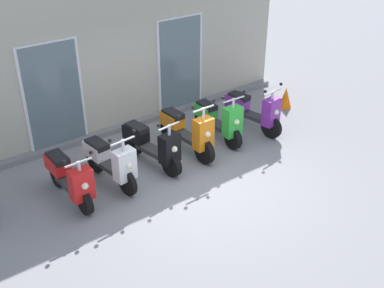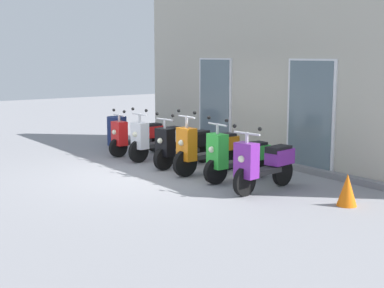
{
  "view_description": "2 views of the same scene",
  "coord_description": "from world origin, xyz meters",
  "px_view_note": "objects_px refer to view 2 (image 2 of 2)",
  "views": [
    {
      "loc": [
        -4.66,
        -5.97,
        5.02
      ],
      "look_at": [
        0.15,
        0.42,
        0.55
      ],
      "focal_mm": 44.68,
      "sensor_mm": 36.0,
      "label": 1
    },
    {
      "loc": [
        9.15,
        -5.62,
        2.36
      ],
      "look_at": [
        0.42,
        0.64,
        0.63
      ],
      "focal_mm": 51.32,
      "sensor_mm": 36.0,
      "label": 2
    }
  ],
  "objects_px": {
    "scooter_white": "(156,139)",
    "scooter_green": "(237,156)",
    "trash_bin": "(117,131)",
    "scooter_black": "(183,145)",
    "traffic_cone": "(347,190)",
    "scooter_purple": "(264,163)",
    "scooter_red": "(137,136)",
    "scooter_orange": "(206,149)"
  },
  "relations": [
    {
      "from": "scooter_red",
      "to": "scooter_black",
      "type": "distance_m",
      "value": 1.79
    },
    {
      "from": "traffic_cone",
      "to": "scooter_red",
      "type": "bearing_deg",
      "value": -175.87
    },
    {
      "from": "scooter_red",
      "to": "traffic_cone",
      "type": "bearing_deg",
      "value": 4.13
    },
    {
      "from": "scooter_white",
      "to": "scooter_black",
      "type": "distance_m",
      "value": 0.96
    },
    {
      "from": "scooter_red",
      "to": "scooter_purple",
      "type": "relative_size",
      "value": 0.96
    },
    {
      "from": "scooter_white",
      "to": "scooter_green",
      "type": "height_order",
      "value": "scooter_green"
    },
    {
      "from": "scooter_purple",
      "to": "traffic_cone",
      "type": "height_order",
      "value": "scooter_purple"
    },
    {
      "from": "scooter_black",
      "to": "scooter_purple",
      "type": "height_order",
      "value": "scooter_purple"
    },
    {
      "from": "scooter_red",
      "to": "scooter_purple",
      "type": "height_order",
      "value": "scooter_purple"
    },
    {
      "from": "scooter_white",
      "to": "scooter_purple",
      "type": "xyz_separation_m",
      "value": [
        3.58,
        -0.02,
        0.01
      ]
    },
    {
      "from": "trash_bin",
      "to": "scooter_purple",
      "type": "bearing_deg",
      "value": -2.54
    },
    {
      "from": "scooter_orange",
      "to": "scooter_purple",
      "type": "relative_size",
      "value": 1.07
    },
    {
      "from": "scooter_red",
      "to": "traffic_cone",
      "type": "height_order",
      "value": "scooter_red"
    },
    {
      "from": "scooter_green",
      "to": "scooter_purple",
      "type": "distance_m",
      "value": 0.9
    },
    {
      "from": "scooter_white",
      "to": "scooter_green",
      "type": "bearing_deg",
      "value": 2.57
    },
    {
      "from": "scooter_purple",
      "to": "scooter_orange",
      "type": "bearing_deg",
      "value": 177.38
    },
    {
      "from": "scooter_orange",
      "to": "scooter_white",
      "type": "bearing_deg",
      "value": -177.95
    },
    {
      "from": "scooter_green",
      "to": "scooter_purple",
      "type": "relative_size",
      "value": 0.98
    },
    {
      "from": "scooter_orange",
      "to": "scooter_green",
      "type": "height_order",
      "value": "scooter_orange"
    },
    {
      "from": "scooter_purple",
      "to": "scooter_white",
      "type": "bearing_deg",
      "value": 179.74
    },
    {
      "from": "scooter_white",
      "to": "scooter_orange",
      "type": "bearing_deg",
      "value": 2.05
    },
    {
      "from": "scooter_orange",
      "to": "traffic_cone",
      "type": "relative_size",
      "value": 3.24
    },
    {
      "from": "scooter_white",
      "to": "scooter_orange",
      "type": "xyz_separation_m",
      "value": [
        1.81,
        0.06,
        0.01
      ]
    },
    {
      "from": "traffic_cone",
      "to": "trash_bin",
      "type": "height_order",
      "value": "trash_bin"
    },
    {
      "from": "scooter_black",
      "to": "traffic_cone",
      "type": "height_order",
      "value": "scooter_black"
    },
    {
      "from": "scooter_black",
      "to": "scooter_purple",
      "type": "xyz_separation_m",
      "value": [
        2.62,
        -0.1,
        0.03
      ]
    },
    {
      "from": "trash_bin",
      "to": "scooter_black",
      "type": "bearing_deg",
      "value": -2.89
    },
    {
      "from": "scooter_green",
      "to": "trash_bin",
      "type": "relative_size",
      "value": 2.03
    },
    {
      "from": "scooter_white",
      "to": "traffic_cone",
      "type": "bearing_deg",
      "value": 4.42
    },
    {
      "from": "scooter_black",
      "to": "scooter_red",
      "type": "bearing_deg",
      "value": -176.38
    },
    {
      "from": "scooter_red",
      "to": "scooter_white",
      "type": "xyz_separation_m",
      "value": [
        0.82,
        0.03,
        0.03
      ]
    },
    {
      "from": "scooter_black",
      "to": "scooter_purple",
      "type": "bearing_deg",
      "value": -2.08
    },
    {
      "from": "scooter_white",
      "to": "scooter_black",
      "type": "height_order",
      "value": "scooter_white"
    },
    {
      "from": "scooter_black",
      "to": "traffic_cone",
      "type": "bearing_deg",
      "value": 4.35
    },
    {
      "from": "scooter_purple",
      "to": "trash_bin",
      "type": "distance_m",
      "value": 5.96
    },
    {
      "from": "scooter_red",
      "to": "scooter_purple",
      "type": "xyz_separation_m",
      "value": [
        4.4,
        0.02,
        0.04
      ]
    },
    {
      "from": "scooter_red",
      "to": "scooter_white",
      "type": "bearing_deg",
      "value": 2.34
    },
    {
      "from": "scooter_black",
      "to": "trash_bin",
      "type": "xyz_separation_m",
      "value": [
        -3.33,
        0.17,
        -0.08
      ]
    },
    {
      "from": "scooter_orange",
      "to": "traffic_cone",
      "type": "distance_m",
      "value": 3.29
    },
    {
      "from": "traffic_cone",
      "to": "scooter_black",
      "type": "bearing_deg",
      "value": -175.65
    },
    {
      "from": "scooter_green",
      "to": "scooter_purple",
      "type": "xyz_separation_m",
      "value": [
        0.89,
        -0.14,
        0.02
      ]
    },
    {
      "from": "scooter_black",
      "to": "scooter_green",
      "type": "xyz_separation_m",
      "value": [
        1.73,
        0.04,
        0.01
      ]
    }
  ]
}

